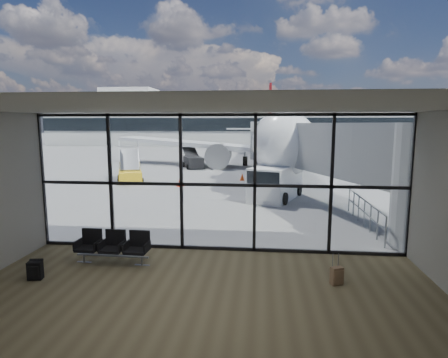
% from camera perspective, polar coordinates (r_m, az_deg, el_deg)
% --- Properties ---
extents(ground, '(220.00, 220.00, 0.00)m').
position_cam_1_polar(ground, '(52.06, 4.28, 3.84)').
color(ground, slate).
rests_on(ground, ground).
extents(lounge_shell, '(12.02, 8.01, 4.51)m').
position_cam_1_polar(lounge_shell, '(7.38, -5.41, -3.44)').
color(lounge_shell, brown).
rests_on(lounge_shell, ground).
extents(glass_curtain_wall, '(12.10, 0.12, 4.50)m').
position_cam_1_polar(glass_curtain_wall, '(12.12, -0.97, -0.66)').
color(glass_curtain_wall, white).
rests_on(glass_curtain_wall, ground).
extents(jet_bridge, '(8.00, 16.50, 4.33)m').
position_cam_1_polar(jet_bridge, '(19.32, 16.24, 3.94)').
color(jet_bridge, gray).
rests_on(jet_bridge, ground).
extents(apron_railing, '(0.06, 5.46, 1.11)m').
position_cam_1_polar(apron_railing, '(16.30, 20.61, -4.30)').
color(apron_railing, gray).
rests_on(apron_railing, ground).
extents(far_terminal, '(80.00, 12.20, 11.00)m').
position_cam_1_polar(far_terminal, '(73.88, 4.34, 8.46)').
color(far_terminal, '#A7A7A2').
rests_on(far_terminal, ground).
extents(tree_0, '(4.95, 4.95, 7.12)m').
position_cam_1_polar(tree_0, '(95.87, -23.35, 8.05)').
color(tree_0, '#382619').
rests_on(tree_0, ground).
extents(tree_1, '(5.61, 5.61, 8.07)m').
position_cam_1_polar(tree_1, '(93.12, -20.11, 8.61)').
color(tree_1, '#382619').
rests_on(tree_1, ground).
extents(tree_2, '(6.27, 6.27, 9.03)m').
position_cam_1_polar(tree_2, '(90.68, -16.68, 9.18)').
color(tree_2, '#382619').
rests_on(tree_2, ground).
extents(tree_3, '(4.95, 4.95, 7.12)m').
position_cam_1_polar(tree_3, '(88.56, -13.01, 8.54)').
color(tree_3, '#382619').
rests_on(tree_3, ground).
extents(tree_4, '(5.61, 5.61, 8.07)m').
position_cam_1_polar(tree_4, '(86.83, -9.23, 9.06)').
color(tree_4, '#382619').
rests_on(tree_4, ground).
extents(tree_5, '(6.27, 6.27, 9.03)m').
position_cam_1_polar(tree_5, '(85.49, -5.30, 9.56)').
color(tree_5, '#382619').
rests_on(tree_5, ground).
extents(seating_row, '(2.23, 0.68, 0.99)m').
position_cam_1_polar(seating_row, '(11.89, -16.44, -9.63)').
color(seating_row, gray).
rests_on(seating_row, ground).
extents(backpack, '(0.40, 0.38, 0.55)m').
position_cam_1_polar(backpack, '(11.50, -26.85, -12.32)').
color(backpack, black).
rests_on(backpack, ground).
extents(suitcase, '(0.36, 0.31, 0.84)m').
position_cam_1_polar(suitcase, '(10.45, 16.83, -13.92)').
color(suitcase, '#826349').
rests_on(suitcase, ground).
extents(airliner, '(32.52, 37.60, 9.69)m').
position_cam_1_polar(airliner, '(38.12, 7.59, 6.55)').
color(airliner, white).
rests_on(airliner, ground).
extents(service_van, '(3.23, 4.64, 1.85)m').
position_cam_1_polar(service_van, '(20.95, 7.82, -0.45)').
color(service_van, silver).
rests_on(service_van, ground).
extents(belt_loader, '(2.71, 4.23, 1.85)m').
position_cam_1_polar(belt_loader, '(35.45, -4.71, 2.68)').
color(belt_loader, black).
rests_on(belt_loader, ground).
extents(mobile_stairs, '(2.56, 3.56, 2.28)m').
position_cam_1_polar(mobile_stairs, '(27.61, -14.11, 0.66)').
color(mobile_stairs, gold).
rests_on(mobile_stairs, ground).
extents(traffic_cone_a, '(0.45, 0.45, 0.64)m').
position_cam_1_polar(traffic_cone_a, '(25.12, -6.69, -0.45)').
color(traffic_cone_a, red).
rests_on(traffic_cone_a, ground).
extents(traffic_cone_b, '(0.41, 0.41, 0.59)m').
position_cam_1_polar(traffic_cone_b, '(26.64, 9.97, -0.07)').
color(traffic_cone_b, red).
rests_on(traffic_cone_b, ground).
extents(traffic_cone_c, '(0.37, 0.37, 0.53)m').
position_cam_1_polar(traffic_cone_c, '(27.66, 2.79, 0.30)').
color(traffic_cone_c, '#E9460C').
rests_on(traffic_cone_c, ground).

